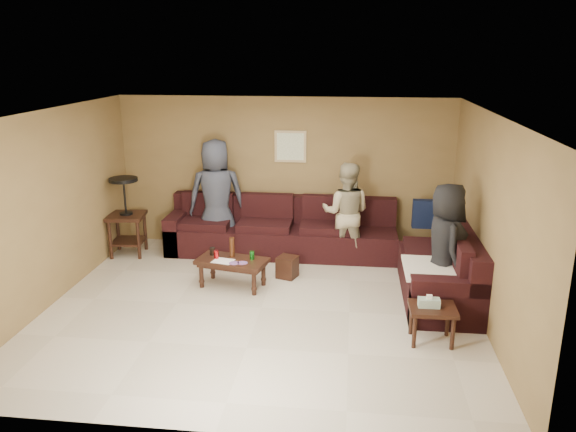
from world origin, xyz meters
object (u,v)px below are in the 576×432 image
object	(u,v)px
side_table_right	(432,311)
waste_bin	(287,267)
sectional_sofa	(330,247)
person_middle	(346,213)
coffee_table	(232,263)
person_right	(445,246)
end_table_left	(126,215)
person_left	(217,196)

from	to	relation	value
side_table_right	waste_bin	bearing A→B (deg)	137.38
sectional_sofa	person_middle	world-z (taller)	person_middle
coffee_table	waste_bin	bearing A→B (deg)	29.60
sectional_sofa	person_right	size ratio (longest dim) A/B	2.85
end_table_left	person_left	xyz separation A→B (m)	(1.41, 0.34, 0.27)
end_table_left	person_left	world-z (taller)	person_left
person_middle	end_table_left	bearing A→B (deg)	8.03
coffee_table	person_right	bearing A→B (deg)	-5.49
end_table_left	person_right	distance (m)	4.99
waste_bin	end_table_left	bearing A→B (deg)	165.98
coffee_table	person_right	xyz separation A→B (m)	(2.84, -0.27, 0.47)
waste_bin	person_middle	size ratio (longest dim) A/B	0.20
coffee_table	person_right	world-z (taller)	person_right
person_left	person_right	world-z (taller)	person_left
waste_bin	person_right	xyz separation A→B (m)	(2.11, -0.69, 0.66)
side_table_right	person_right	distance (m)	1.13
person_right	sectional_sofa	bearing A→B (deg)	44.40
coffee_table	person_left	bearing A→B (deg)	110.89
end_table_left	person_right	bearing A→B (deg)	-15.83
side_table_right	person_left	bearing A→B (deg)	139.01
sectional_sofa	end_table_left	bearing A→B (deg)	176.33
side_table_right	person_right	xyz separation A→B (m)	(0.26, 1.01, 0.44)
waste_bin	coffee_table	bearing A→B (deg)	-150.40
person_middle	side_table_right	bearing A→B (deg)	118.70
sectional_sofa	end_table_left	size ratio (longest dim) A/B	3.65
end_table_left	person_middle	distance (m)	3.52
end_table_left	person_middle	size ratio (longest dim) A/B	0.81
side_table_right	person_middle	distance (m)	2.71
person_left	side_table_right	bearing A→B (deg)	125.59
person_middle	person_left	bearing A→B (deg)	-0.17
sectional_sofa	side_table_right	world-z (taller)	sectional_sofa
coffee_table	side_table_right	distance (m)	2.88
coffee_table	sectional_sofa	bearing A→B (deg)	33.37
end_table_left	person_middle	xyz separation A→B (m)	(3.51, 0.11, 0.12)
waste_bin	sectional_sofa	bearing A→B (deg)	37.57
sectional_sofa	person_left	xyz separation A→B (m)	(-1.88, 0.56, 0.61)
side_table_right	person_right	bearing A→B (deg)	75.39
person_right	coffee_table	bearing A→B (deg)	76.16
waste_bin	person_right	distance (m)	2.31
waste_bin	person_right	bearing A→B (deg)	-18.08
side_table_right	person_left	world-z (taller)	person_left
side_table_right	waste_bin	size ratio (longest dim) A/B	1.82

